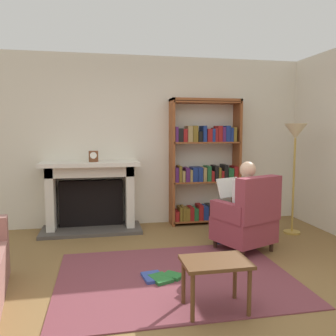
% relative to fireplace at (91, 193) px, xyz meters
% --- Properties ---
extents(ground, '(14.00, 14.00, 0.00)m').
position_rel_fireplace_xyz_m(ground, '(0.89, -2.30, -0.56)').
color(ground, olive).
extents(back_wall, '(5.60, 0.10, 2.70)m').
position_rel_fireplace_xyz_m(back_wall, '(0.89, 0.25, 0.79)').
color(back_wall, silver).
rests_on(back_wall, ground).
extents(area_rug, '(2.40, 1.80, 0.01)m').
position_rel_fireplace_xyz_m(area_rug, '(0.89, -2.00, -0.56)').
color(area_rug, brown).
rests_on(area_rug, ground).
extents(fireplace, '(1.48, 0.64, 1.06)m').
position_rel_fireplace_xyz_m(fireplace, '(0.00, 0.00, 0.00)').
color(fireplace, '#4C4742').
rests_on(fireplace, ground).
extents(mantel_clock, '(0.14, 0.14, 0.16)m').
position_rel_fireplace_xyz_m(mantel_clock, '(0.05, -0.10, 0.58)').
color(mantel_clock, brown).
rests_on(mantel_clock, fireplace).
extents(bookshelf, '(1.14, 0.32, 2.03)m').
position_rel_fireplace_xyz_m(bookshelf, '(1.82, 0.03, 0.39)').
color(bookshelf, brown).
rests_on(bookshelf, ground).
extents(armchair_reading, '(0.83, 0.82, 0.97)m').
position_rel_fireplace_xyz_m(armchair_reading, '(1.95, -1.39, -0.14)').
color(armchair_reading, '#331E14').
rests_on(armchair_reading, ground).
extents(seated_reader, '(0.50, 0.59, 1.14)m').
position_rel_fireplace_xyz_m(seated_reader, '(1.90, -1.28, 0.06)').
color(seated_reader, white).
rests_on(seated_reader, ground).
extents(side_table, '(0.56, 0.39, 0.44)m').
position_rel_fireplace_xyz_m(side_table, '(1.08, -2.71, -0.19)').
color(side_table, brown).
rests_on(side_table, ground).
extents(scattered_books, '(0.44, 0.34, 0.03)m').
position_rel_fireplace_xyz_m(scattered_books, '(0.73, -2.02, -0.54)').
color(scattered_books, '#267233').
rests_on(scattered_books, area_rug).
extents(floor_lamp, '(0.32, 0.32, 1.62)m').
position_rel_fireplace_xyz_m(floor_lamp, '(2.93, -0.78, 0.81)').
color(floor_lamp, '#B7933F').
rests_on(floor_lamp, ground).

